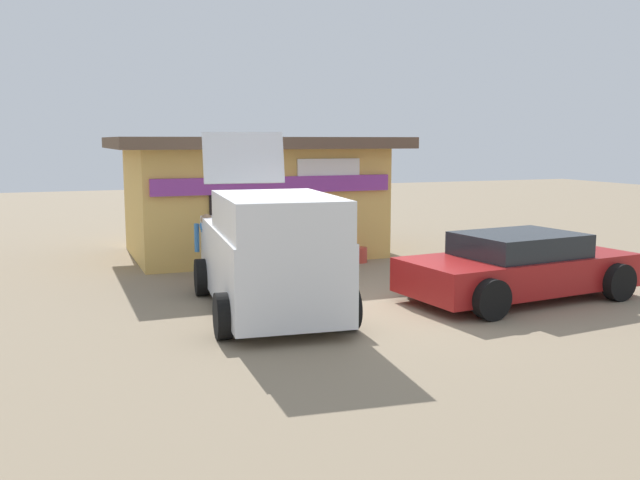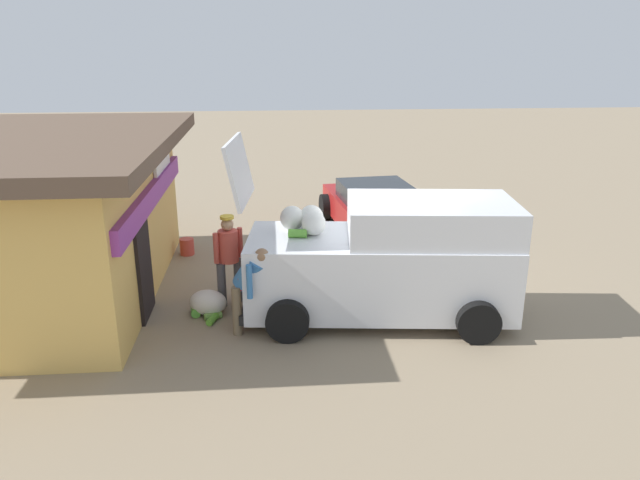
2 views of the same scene
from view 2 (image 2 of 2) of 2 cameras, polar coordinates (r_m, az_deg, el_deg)
ground_plane at (r=11.50m, az=5.80°, el=-4.02°), size 60.00×60.00×0.00m
storefront_bar at (r=11.52m, az=-25.12°, el=2.12°), size 6.66×4.75×2.86m
delivery_van at (r=9.81m, az=6.46°, el=-1.88°), size 2.43×4.62×2.95m
parked_sedan at (r=14.18m, az=5.46°, el=2.79°), size 4.41×2.50×1.17m
vendor_standing at (r=10.34m, az=-8.69°, el=-1.38°), size 0.47×0.48×1.60m
customer_bending at (r=9.28m, az=-6.68°, el=-3.97°), size 0.65×0.69×1.44m
unloaded_banana_pile at (r=10.25m, az=-10.64°, el=-5.97°), size 0.84×0.77×0.42m
paint_bucket at (r=13.16m, az=-12.55°, el=-0.61°), size 0.30×0.30×0.36m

